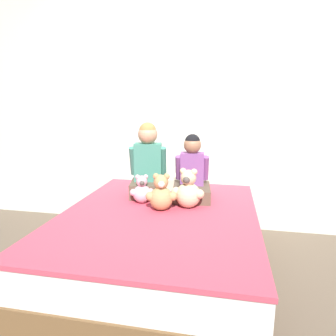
{
  "coord_description": "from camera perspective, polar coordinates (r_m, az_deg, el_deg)",
  "views": [
    {
      "loc": [
        0.5,
        -2.15,
        1.34
      ],
      "look_at": [
        0.0,
        0.35,
        0.79
      ],
      "focal_mm": 32.0,
      "sensor_mm": 36.0,
      "label": 1
    }
  ],
  "objects": [
    {
      "name": "child_on_right",
      "position": [
        2.67,
        4.57,
        -1.29
      ],
      "size": [
        0.36,
        0.42,
        0.57
      ],
      "rotation": [
        0.0,
        0.0,
        0.11
      ],
      "color": "brown",
      "rests_on": "bed"
    },
    {
      "name": "bed",
      "position": [
        2.46,
        -1.64,
        -14.07
      ],
      "size": [
        1.5,
        1.87,
        0.51
      ],
      "color": "brown",
      "rests_on": "ground_plane"
    },
    {
      "name": "pillow_at_headboard",
      "position": [
        3.04,
        1.45,
        -2.6
      ],
      "size": [
        0.6,
        0.32,
        0.11
      ],
      "color": "beige",
      "rests_on": "bed"
    },
    {
      "name": "teddy_bear_held_by_right_child",
      "position": [
        2.43,
        3.86,
        -4.44
      ],
      "size": [
        0.27,
        0.2,
        0.32
      ],
      "rotation": [
        0.0,
        0.0,
        -0.15
      ],
      "color": "#D1B78E",
      "rests_on": "bed"
    },
    {
      "name": "teddy_bear_between_children",
      "position": [
        2.37,
        -1.26,
        -5.11
      ],
      "size": [
        0.25,
        0.19,
        0.3
      ],
      "rotation": [
        0.0,
        0.0,
        0.21
      ],
      "color": "tan",
      "rests_on": "bed"
    },
    {
      "name": "wall_behind_bed",
      "position": [
        3.25,
        2.48,
        10.58
      ],
      "size": [
        8.0,
        0.06,
        2.5
      ],
      "color": "beige",
      "rests_on": "ground_plane"
    },
    {
      "name": "teddy_bear_held_by_left_child",
      "position": [
        2.56,
        -4.98,
        -4.38
      ],
      "size": [
        0.2,
        0.16,
        0.25
      ],
      "rotation": [
        0.0,
        0.0,
        0.31
      ],
      "color": "#DBA3B2",
      "rests_on": "bed"
    },
    {
      "name": "ground_plane",
      "position": [
        2.58,
        -1.6,
        -19.11
      ],
      "size": [
        14.0,
        14.0,
        0.0
      ],
      "primitive_type": "plane",
      "color": "brown"
    },
    {
      "name": "child_on_left",
      "position": [
        2.73,
        -3.84,
        0.67
      ],
      "size": [
        0.36,
        0.36,
        0.67
      ],
      "rotation": [
        0.0,
        0.0,
        0.17
      ],
      "color": "brown",
      "rests_on": "bed"
    }
  ]
}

